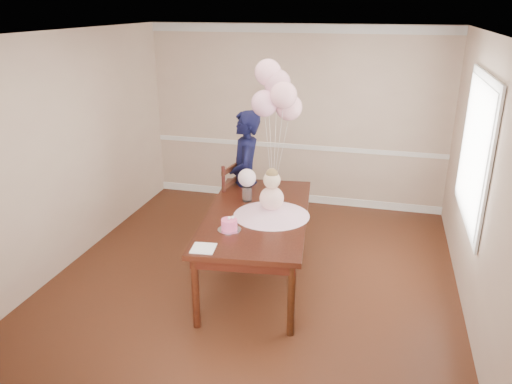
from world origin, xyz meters
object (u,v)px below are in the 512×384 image
(dining_chair_seat, at_px, (247,212))
(dining_table_top, at_px, (257,215))
(birthday_cake, at_px, (229,224))
(woman, at_px, (245,179))

(dining_chair_seat, bearing_deg, dining_table_top, -56.81)
(birthday_cake, xyz_separation_m, woman, (-0.23, 1.41, -0.01))
(dining_table_top, xyz_separation_m, woman, (-0.39, 0.90, 0.08))
(dining_table_top, bearing_deg, dining_chair_seat, 107.35)
(dining_table_top, bearing_deg, birthday_cake, -113.96)
(birthday_cake, xyz_separation_m, dining_chair_seat, (-0.14, 1.20, -0.38))
(woman, bearing_deg, dining_table_top, 7.63)
(birthday_cake, relative_size, dining_chair_seat, 0.33)
(birthday_cake, height_order, woman, woman)
(dining_chair_seat, bearing_deg, birthday_cake, -73.89)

